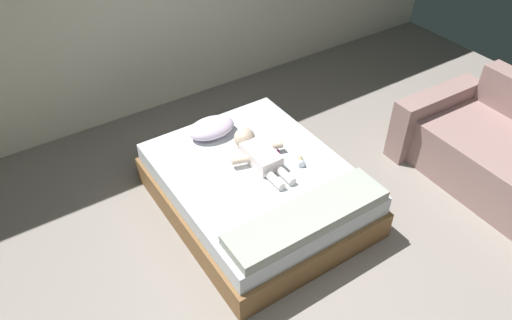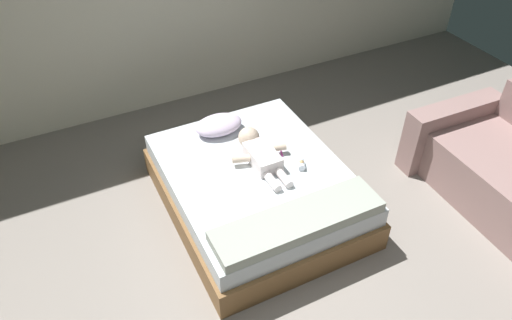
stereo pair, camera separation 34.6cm
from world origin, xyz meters
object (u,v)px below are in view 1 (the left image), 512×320
(toothbrush, at_px, (277,148))
(baby, at_px, (257,152))
(pillow, at_px, (211,128))
(baby_bottle, at_px, (300,161))
(bed, at_px, (256,189))

(toothbrush, bearing_deg, baby, -175.50)
(pillow, height_order, toothbrush, pillow)
(pillow, bearing_deg, baby_bottle, -61.41)
(baby, distance_m, baby_bottle, 0.35)
(bed, bearing_deg, pillow, 95.92)
(baby, relative_size, toothbrush, 4.54)
(bed, xyz_separation_m, baby, (0.08, 0.11, 0.27))
(baby, bearing_deg, baby_bottle, -43.99)
(baby_bottle, bearing_deg, baby, 136.01)
(pillow, distance_m, baby_bottle, 0.83)
(pillow, relative_size, baby_bottle, 3.66)
(baby_bottle, bearing_deg, toothbrush, 99.89)
(bed, distance_m, baby, 0.31)
(bed, bearing_deg, toothbrush, 23.95)
(pillow, distance_m, toothbrush, 0.59)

